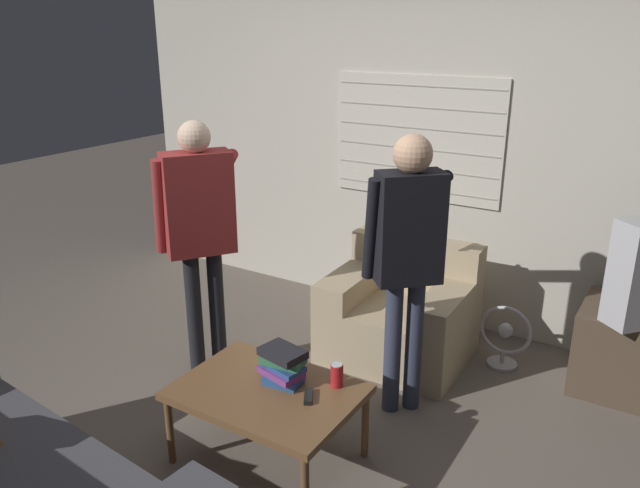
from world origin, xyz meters
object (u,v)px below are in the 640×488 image
object	(u,v)px
armchair_beige	(401,313)
book_stack	(283,365)
floor_fan	(505,336)
coffee_table	(267,396)
person_right_standing	(408,245)
person_left_standing	(199,220)
soda_can	(337,375)
spare_remote	(308,396)

from	to	relation	value
armchair_beige	book_stack	size ratio (longest dim) A/B	3.68
floor_fan	book_stack	bearing A→B (deg)	-116.19
coffee_table	person_right_standing	xyz separation A→B (m)	(0.39, 0.81, 0.65)
armchair_beige	coffee_table	world-z (taller)	armchair_beige
person_left_standing	book_stack	world-z (taller)	person_left_standing
soda_can	floor_fan	world-z (taller)	soda_can
armchair_beige	soda_can	size ratio (longest dim) A/B	7.54
armchair_beige	soda_can	bearing A→B (deg)	97.10
person_left_standing	person_right_standing	world-z (taller)	person_left_standing
armchair_beige	soda_can	xyz separation A→B (m)	(0.18, -1.19, 0.18)
person_right_standing	soda_can	size ratio (longest dim) A/B	13.13
person_left_standing	book_stack	xyz separation A→B (m)	(0.91, -0.43, -0.52)
coffee_table	spare_remote	xyz separation A→B (m)	(0.23, 0.04, 0.05)
coffee_table	person_right_standing	distance (m)	1.11
person_left_standing	soda_can	bearing A→B (deg)	-69.59
coffee_table	book_stack	xyz separation A→B (m)	(0.03, 0.10, 0.14)
person_right_standing	spare_remote	xyz separation A→B (m)	(-0.16, -0.77, -0.60)
book_stack	spare_remote	distance (m)	0.22
floor_fan	soda_can	bearing A→B (deg)	-109.16
book_stack	spare_remote	xyz separation A→B (m)	(0.20, -0.06, -0.09)
armchair_beige	person_left_standing	bearing A→B (deg)	40.03
coffee_table	floor_fan	xyz separation A→B (m)	(0.77, 1.62, -0.17)
person_right_standing	soda_can	world-z (taller)	person_right_standing
armchair_beige	floor_fan	xyz separation A→B (m)	(0.67, 0.21, -0.09)
coffee_table	book_stack	bearing A→B (deg)	73.57
book_stack	spare_remote	bearing A→B (deg)	-16.92
person_left_standing	book_stack	bearing A→B (deg)	-79.65
coffee_table	soda_can	xyz separation A→B (m)	(0.29, 0.21, 0.10)
person_left_standing	spare_remote	distance (m)	1.36
person_right_standing	floor_fan	bearing A→B (deg)	20.59
armchair_beige	person_right_standing	xyz separation A→B (m)	(0.28, -0.60, 0.73)
coffee_table	person_right_standing	size ratio (longest dim) A/B	0.56
person_right_standing	book_stack	bearing A→B (deg)	-160.40
soda_can	floor_fan	bearing A→B (deg)	70.84
person_right_standing	floor_fan	distance (m)	1.21
armchair_beige	person_right_standing	distance (m)	0.98
spare_remote	floor_fan	size ratio (longest dim) A/B	0.30
soda_can	floor_fan	size ratio (longest dim) A/B	0.29
spare_remote	coffee_table	bearing A→B (deg)	160.99
person_left_standing	coffee_table	bearing A→B (deg)	-85.45
coffee_table	soda_can	world-z (taller)	soda_can
person_right_standing	spare_remote	size ratio (longest dim) A/B	12.45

